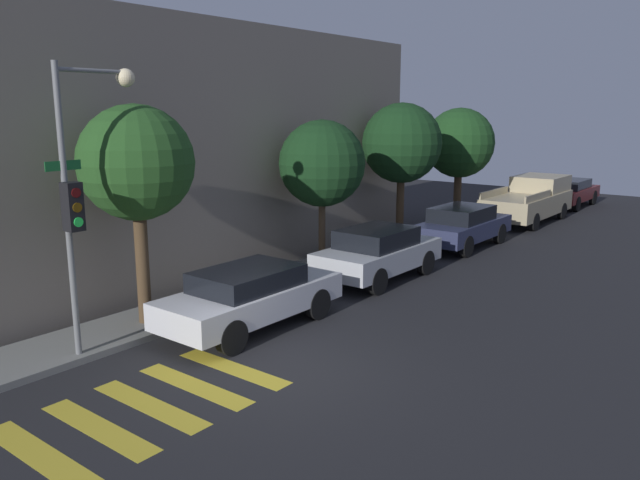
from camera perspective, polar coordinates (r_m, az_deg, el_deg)
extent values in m
plane|color=black|center=(11.89, -3.69, -11.96)|extent=(60.00, 60.00, 0.00)
cube|color=slate|center=(14.74, -15.75, -7.29)|extent=(26.00, 1.79, 0.14)
cube|color=slate|center=(17.69, -24.73, 6.87)|extent=(26.00, 6.00, 7.17)
cube|color=gold|center=(10.17, -24.33, -17.44)|extent=(0.45, 2.60, 0.00)
cube|color=gold|center=(10.56, -19.59, -15.89)|extent=(0.45, 2.60, 0.00)
cube|color=gold|center=(11.03, -15.29, -14.37)|extent=(0.45, 2.60, 0.00)
cube|color=gold|center=(11.55, -11.41, -12.92)|extent=(0.45, 2.60, 0.00)
cube|color=gold|center=(12.13, -7.92, -11.55)|extent=(0.45, 2.60, 0.00)
cylinder|color=slate|center=(12.50, -22.09, 1.91)|extent=(0.12, 0.12, 5.65)
cube|color=black|center=(12.28, -21.68, 2.85)|extent=(0.30, 0.30, 0.90)
cylinder|color=#4C0C0C|center=(12.11, -21.39, 4.04)|extent=(0.18, 0.02, 0.18)
cylinder|color=#593D0A|center=(12.15, -21.30, 2.78)|extent=(0.18, 0.02, 0.18)
cylinder|color=#26E54C|center=(12.19, -21.20, 1.53)|extent=(0.18, 0.02, 0.18)
cube|color=#19662D|center=(12.38, -22.44, 6.31)|extent=(0.70, 0.02, 0.18)
cylinder|color=slate|center=(12.73, -20.15, 14.33)|extent=(1.45, 0.08, 0.08)
sphere|color=#F9E5B2|center=(13.13, -17.36, 13.98)|extent=(0.36, 0.36, 0.36)
cube|color=silver|center=(13.98, -6.29, -5.43)|extent=(4.43, 1.75, 0.58)
cube|color=black|center=(13.76, -6.66, -3.49)|extent=(2.30, 1.54, 0.44)
cylinder|color=black|center=(15.53, -4.79, -4.75)|extent=(0.73, 0.22, 0.73)
cylinder|color=black|center=(14.55, -0.22, -5.86)|extent=(0.73, 0.22, 0.73)
cylinder|color=black|center=(13.75, -12.66, -7.23)|extent=(0.73, 0.22, 0.73)
cylinder|color=black|center=(12.63, -8.08, -8.80)|extent=(0.73, 0.22, 0.73)
cube|color=#B7BABF|center=(17.88, 5.36, -1.49)|extent=(4.21, 1.81, 0.63)
cube|color=black|center=(17.67, 5.21, 0.25)|extent=(2.19, 1.60, 0.51)
cylinder|color=black|center=(19.45, 5.41, -1.34)|extent=(0.73, 0.22, 0.73)
cylinder|color=black|center=(18.65, 9.64, -2.04)|extent=(0.73, 0.22, 0.73)
cylinder|color=black|center=(17.38, 0.73, -2.89)|extent=(0.73, 0.22, 0.73)
cylinder|color=black|center=(16.47, 5.25, -3.78)|extent=(0.73, 0.22, 0.73)
cube|color=#2D3351|center=(22.56, 12.91, 1.03)|extent=(4.47, 1.80, 0.60)
cube|color=black|center=(22.37, 12.85, 2.36)|extent=(2.32, 1.58, 0.50)
cylinder|color=black|center=(24.19, 12.56, 1.05)|extent=(0.73, 0.22, 0.73)
cylinder|color=black|center=(23.55, 16.10, 0.57)|extent=(0.73, 0.22, 0.73)
cylinder|color=black|center=(21.77, 9.38, -0.02)|extent=(0.73, 0.22, 0.73)
cylinder|color=black|center=(21.06, 13.23, -0.58)|extent=(0.73, 0.22, 0.73)
cube|color=tan|center=(28.25, 18.40, 3.13)|extent=(5.62, 2.10, 0.85)
cube|color=tan|center=(29.60, 19.53, 4.92)|extent=(2.53, 1.93, 0.68)
cube|color=tan|center=(27.20, 15.62, 4.18)|extent=(2.81, 0.08, 0.28)
cube|color=tan|center=(26.55, 19.30, 3.77)|extent=(2.81, 0.08, 0.28)
cylinder|color=black|center=(30.25, 17.78, 2.90)|extent=(0.73, 0.22, 0.73)
cylinder|color=black|center=(29.65, 21.24, 2.49)|extent=(0.73, 0.22, 0.73)
cylinder|color=black|center=(27.05, 15.16, 2.05)|extent=(0.73, 0.22, 0.73)
cylinder|color=black|center=(26.37, 18.98, 1.57)|extent=(0.73, 0.22, 0.73)
cube|color=maroon|center=(33.65, 21.74, 3.97)|extent=(4.53, 1.85, 0.56)
cube|color=black|center=(33.48, 21.75, 4.80)|extent=(2.36, 1.63, 0.44)
cylinder|color=black|center=(35.26, 21.07, 3.89)|extent=(0.73, 0.22, 0.73)
cylinder|color=black|center=(34.81, 23.69, 3.58)|extent=(0.73, 0.22, 0.73)
cylinder|color=black|center=(32.60, 19.58, 3.40)|extent=(0.73, 0.22, 0.73)
cylinder|color=black|center=(32.12, 22.39, 3.07)|extent=(0.73, 0.22, 0.73)
cylinder|color=#4C3823|center=(14.26, -15.90, -2.46)|extent=(0.29, 0.29, 2.76)
sphere|color=#234C1E|center=(13.89, -16.45, 6.80)|extent=(2.47, 2.47, 2.47)
cylinder|color=brown|center=(18.68, 0.18, 0.60)|extent=(0.21, 0.21, 2.28)
sphere|color=#143316|center=(18.38, 0.19, 7.02)|extent=(2.55, 2.55, 2.55)
cylinder|color=#4C3823|center=(22.31, 7.32, 2.78)|extent=(0.27, 0.27, 2.60)
sphere|color=#143316|center=(22.06, 7.48, 8.78)|extent=(2.77, 2.77, 2.77)
cylinder|color=#4C3823|center=(26.27, 12.42, 3.75)|extent=(0.31, 0.31, 2.40)
sphere|color=#193D19|center=(26.06, 12.65, 8.66)|extent=(2.80, 2.80, 2.80)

